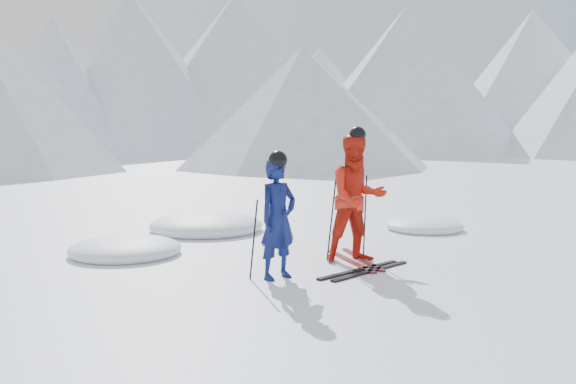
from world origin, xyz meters
TOP-DOWN VIEW (x-y plane):
  - ground at (0.00, 0.00)m, footprint 160.00×160.00m
  - mountain_range at (5.71, 35.31)m, footprint 106.15×62.94m
  - skier_blue at (-2.50, -0.28)m, footprint 0.66×0.48m
  - skier_red at (-0.88, -0.01)m, footprint 1.15×1.01m
  - pole_blue_left at (-2.80, -0.13)m, footprint 0.11×0.08m
  - pole_blue_right at (-2.25, -0.03)m, footprint 0.11×0.07m
  - pole_red_left at (-1.18, 0.24)m, footprint 0.13×0.10m
  - pole_red_right at (-0.58, 0.14)m, footprint 0.13×0.09m
  - ski_worn_left at (-1.00, -0.01)m, footprint 0.54×1.66m
  - ski_worn_right at (-0.76, -0.01)m, footprint 0.66×1.63m
  - ski_loose_a at (-1.28, -0.55)m, footprint 1.69×0.38m
  - ski_loose_b at (-1.18, -0.70)m, footprint 1.68×0.43m
  - snow_lumps at (-1.50, 3.09)m, footprint 7.68×4.31m

SIDE VIEW (x-z plane):
  - ground at x=0.00m, z-range 0.00..0.00m
  - snow_lumps at x=-1.50m, z-range -0.25..0.25m
  - ski_worn_left at x=-1.00m, z-range 0.00..0.03m
  - ski_worn_right at x=-0.76m, z-range 0.00..0.03m
  - ski_loose_a at x=-1.28m, z-range 0.00..0.03m
  - ski_loose_b at x=-1.18m, z-range 0.00..0.03m
  - pole_blue_left at x=-2.80m, z-range 0.00..1.11m
  - pole_blue_right at x=-2.25m, z-range 0.00..1.11m
  - pole_red_right at x=-0.58m, z-range 0.00..1.33m
  - pole_red_left at x=-1.18m, z-range 0.00..1.33m
  - skier_blue at x=-2.50m, z-range 0.00..1.66m
  - skier_red at x=-0.88m, z-range 0.00..1.99m
  - mountain_range at x=5.71m, z-range -1.04..14.49m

